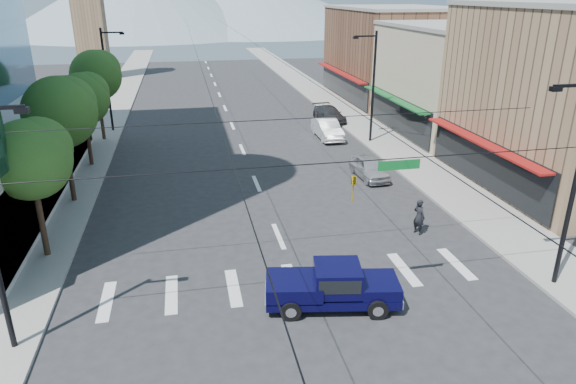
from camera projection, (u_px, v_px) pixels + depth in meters
name	position (u px, v px, depth m)	size (l,w,h in m)	color
ground	(305.00, 300.00, 21.10)	(160.00, 160.00, 0.00)	#28282B
sidewalk_left	(112.00, 108.00, 55.36)	(4.00, 120.00, 0.15)	gray
sidewalk_right	(327.00, 100.00, 59.81)	(4.00, 120.00, 0.15)	gray
shop_mid	(464.00, 81.00, 45.07)	(12.00, 14.00, 9.00)	tan
shop_far	(394.00, 55.00, 59.49)	(12.00, 18.00, 10.00)	brown
clock_tower	(87.00, 1.00, 70.75)	(4.80, 4.80, 20.40)	#8C6B4C
mountain_right	(253.00, 1.00, 167.56)	(90.00, 90.00, 18.00)	gray
tree_near	(33.00, 156.00, 22.80)	(3.65, 3.64, 6.71)	black
tree_midnear	(63.00, 110.00, 28.97)	(4.09, 4.09, 7.52)	black
tree_midfar	(84.00, 97.00, 35.57)	(3.65, 3.64, 6.71)	black
tree_far	(97.00, 74.00, 41.74)	(4.09, 4.09, 7.52)	black
signal_rig	(318.00, 205.00, 18.53)	(21.80, 0.20, 9.00)	black
lamp_pole_nw	(108.00, 76.00, 44.70)	(2.00, 0.25, 9.00)	black
lamp_pole_ne	(372.00, 83.00, 41.36)	(2.00, 0.25, 9.00)	black
pickup_truck	(332.00, 285.00, 20.36)	(5.60, 2.79, 1.81)	black
pedestrian	(419.00, 217.00, 26.56)	(0.70, 0.46, 1.91)	black
parked_car_near	(369.00, 168.00, 34.69)	(1.68, 4.17, 1.42)	#AEAEB3
parked_car_mid	(327.00, 129.00, 44.08)	(1.74, 4.98, 1.64)	white
parked_car_far	(329.00, 114.00, 49.69)	(2.06, 5.08, 1.47)	#333336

